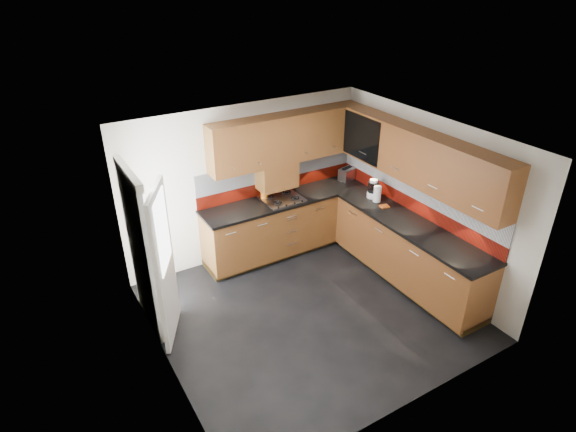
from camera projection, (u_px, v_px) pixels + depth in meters
room at (312, 213)px, 5.72m from camera, size 4.00×3.80×2.64m
base_cabinets at (343, 239)px, 7.24m from camera, size 2.70×3.20×0.95m
countertop at (345, 211)px, 7.00m from camera, size 2.72×3.22×0.04m
backsplash at (349, 185)px, 7.13m from camera, size 2.70×3.20×0.54m
upper_cabinets at (355, 148)px, 6.71m from camera, size 2.50×3.20×0.72m
extractor_hood at (277, 175)px, 7.26m from camera, size 0.60×0.33×0.40m
glass_cabinet at (369, 135)px, 7.13m from camera, size 0.32×0.80×0.66m
back_door at (151, 258)px, 5.70m from camera, size 0.42×1.19×2.04m
gas_hob at (282, 199)px, 7.29m from camera, size 0.59×0.52×0.05m
utensil_pot at (264, 193)px, 7.29m from camera, size 0.12×0.12×0.42m
toaster at (347, 174)px, 7.92m from camera, size 0.31×0.24×0.20m
food_processor at (373, 189)px, 7.31m from camera, size 0.18×0.18×0.29m
paper_towel at (377, 194)px, 7.19m from camera, size 0.12×0.12×0.24m
orange_cloth at (384, 206)px, 7.09m from camera, size 0.15×0.14×0.01m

